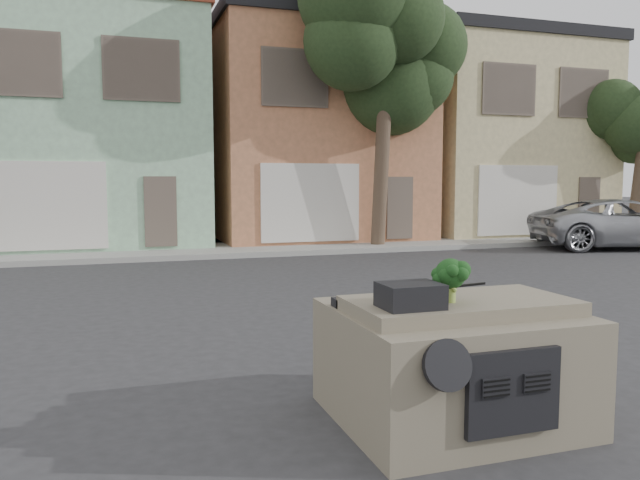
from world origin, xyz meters
TOP-DOWN VIEW (x-y plane):
  - ground_plane at (0.00, 0.00)m, footprint 120.00×120.00m
  - sidewalk at (0.00, 10.50)m, footprint 40.00×3.00m
  - townhouse_mint at (-3.50, 14.50)m, footprint 7.20×8.20m
  - townhouse_tan at (4.00, 14.50)m, footprint 7.20×8.20m
  - townhouse_beige at (11.50, 14.50)m, footprint 7.20×8.20m
  - silver_pickup at (12.40, 7.71)m, footprint 6.06×4.00m
  - tree_near at (5.00, 9.80)m, footprint 4.40×4.00m
  - tree_far at (15.00, 9.80)m, footprint 3.20×3.00m
  - car_dashboard at (0.00, -3.00)m, footprint 2.00×1.80m
  - instrument_hump at (-0.58, -3.35)m, footprint 0.48×0.38m
  - wiper_arm at (0.28, -2.62)m, footprint 0.69×0.15m
  - broccoli at (-0.16, -3.24)m, footprint 0.40×0.40m

SIDE VIEW (x-z plane):
  - ground_plane at x=0.00m, z-range 0.00..0.00m
  - silver_pickup at x=12.40m, z-range -0.77..0.77m
  - sidewalk at x=0.00m, z-range 0.00..0.15m
  - car_dashboard at x=0.00m, z-range 0.00..1.12m
  - wiper_arm at x=0.28m, z-range 1.12..1.14m
  - instrument_hump at x=-0.58m, z-range 1.12..1.32m
  - broccoli at x=-0.16m, z-range 1.12..1.50m
  - tree_far at x=15.00m, z-range 0.00..6.00m
  - townhouse_mint at x=-3.50m, z-range 0.00..7.55m
  - townhouse_tan at x=4.00m, z-range 0.00..7.55m
  - townhouse_beige at x=11.50m, z-range 0.00..7.55m
  - tree_near at x=5.00m, z-range 0.00..8.50m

